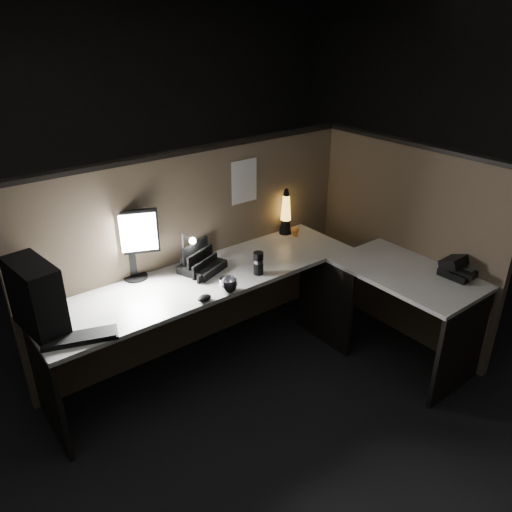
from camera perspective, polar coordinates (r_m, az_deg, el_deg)
floor at (r=3.51m, az=2.47°, el=-15.94°), size 6.00×6.00×0.00m
room_shell at (r=2.71m, az=3.12°, el=10.42°), size 6.00×6.00×6.00m
partition_back at (r=3.73m, az=-6.54°, el=0.48°), size 2.66×0.06×1.50m
partition_right at (r=4.02m, az=16.42°, el=1.45°), size 0.06×1.66×1.50m
desk at (r=3.42m, az=2.22°, el=-5.16°), size 2.60×1.60×0.73m
pc_tower at (r=3.02m, az=-23.85°, el=-4.28°), size 0.22×0.41×0.41m
monitor at (r=3.37m, az=-14.16°, el=2.00°), size 0.36×0.18×0.48m
keyboard at (r=2.94m, az=-19.44°, el=-8.81°), size 0.43×0.26×0.02m
mouse at (r=3.14m, az=-5.92°, el=-4.81°), size 0.10×0.07×0.04m
clip_lamp at (r=3.51m, az=-7.79°, el=0.94°), size 0.05×0.19×0.25m
organizer at (r=3.49m, az=-6.28°, el=-0.89°), size 0.34×0.32×0.21m
lava_lamp at (r=4.02m, az=3.42°, el=4.69°), size 0.10×0.10×0.38m
travel_mug at (r=3.40m, az=0.28°, el=-0.83°), size 0.07×0.07×0.16m
steel_mug at (r=3.21m, az=-3.22°, el=-3.35°), size 0.15×0.15×0.10m
figurine at (r=4.02m, az=4.53°, el=2.95°), size 0.06×0.06×0.06m
pinned_paper at (r=3.74m, az=-1.36°, el=8.51°), size 0.23×0.00×0.33m
desk_phone at (r=3.68m, az=22.12°, el=-1.20°), size 0.24×0.25×0.14m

